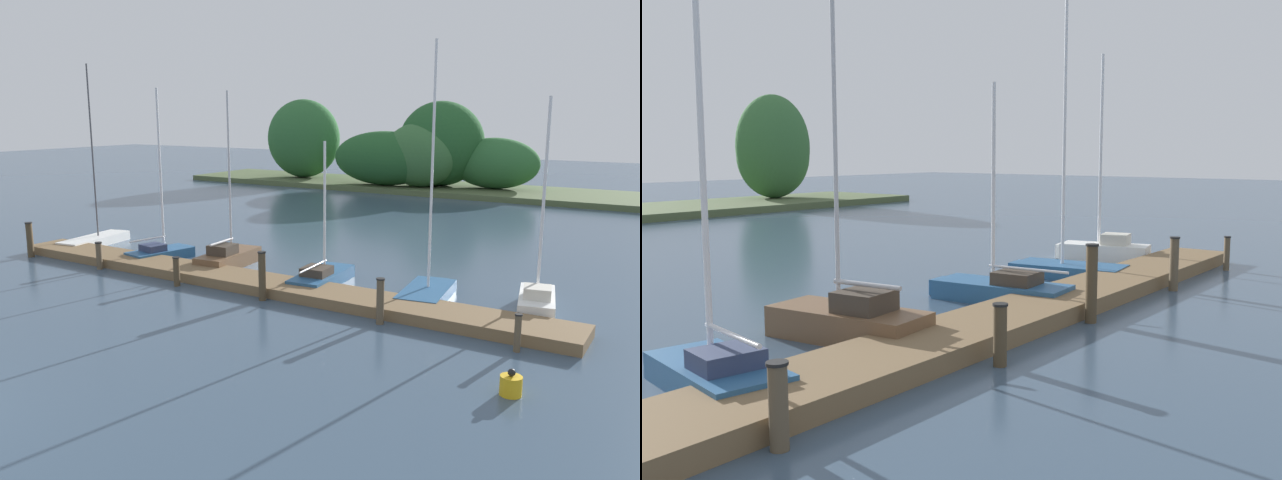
% 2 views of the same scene
% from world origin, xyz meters
% --- Properties ---
extents(dock_pier, '(22.67, 1.80, 0.35)m').
position_xyz_m(dock_pier, '(0.00, 12.54, 0.17)').
color(dock_pier, brown).
rests_on(dock_pier, ground).
extents(far_shore, '(52.79, 8.00, 7.14)m').
position_xyz_m(far_shore, '(-1.86, 42.02, 2.83)').
color(far_shore, '#4C5B38').
rests_on(far_shore, ground).
extents(sailboat_0, '(1.69, 3.93, 8.11)m').
position_xyz_m(sailboat_0, '(-10.29, 14.49, 0.29)').
color(sailboat_0, white).
rests_on(sailboat_0, ground).
extents(sailboat_1, '(1.67, 2.99, 6.97)m').
position_xyz_m(sailboat_1, '(-5.56, 13.92, 0.36)').
color(sailboat_1, '#285684').
rests_on(sailboat_1, ground).
extents(sailboat_2, '(1.56, 3.39, 6.82)m').
position_xyz_m(sailboat_2, '(-2.39, 14.50, 0.40)').
color(sailboat_2, brown).
rests_on(sailboat_2, ground).
extents(sailboat_3, '(1.52, 3.51, 5.05)m').
position_xyz_m(sailboat_3, '(2.18, 14.14, 0.31)').
color(sailboat_3, '#285684').
rests_on(sailboat_3, ground).
extents(sailboat_4, '(1.78, 3.35, 8.23)m').
position_xyz_m(sailboat_4, '(6.01, 14.51, 0.32)').
color(sailboat_4, '#285684').
rests_on(sailboat_4, ground).
extents(sailboat_5, '(1.61, 3.04, 6.49)m').
position_xyz_m(sailboat_5, '(9.39, 15.02, 0.40)').
color(sailboat_5, white).
rests_on(sailboat_5, ground).
extents(mooring_piling_0, '(0.30, 0.30, 1.49)m').
position_xyz_m(mooring_piling_0, '(-10.57, 11.32, 0.75)').
color(mooring_piling_0, '#4C3D28').
rests_on(mooring_piling_0, ground).
extents(mooring_piling_1, '(0.27, 0.27, 1.07)m').
position_xyz_m(mooring_piling_1, '(-6.38, 11.44, 0.54)').
color(mooring_piling_1, brown).
rests_on(mooring_piling_1, ground).
extents(mooring_piling_2, '(0.26, 0.26, 1.05)m').
position_xyz_m(mooring_piling_2, '(-2.06, 11.24, 0.53)').
color(mooring_piling_2, '#4C3D28').
rests_on(mooring_piling_2, ground).
extents(mooring_piling_3, '(0.27, 0.27, 1.63)m').
position_xyz_m(mooring_piling_3, '(1.55, 11.43, 0.82)').
color(mooring_piling_3, '#4C3D28').
rests_on(mooring_piling_3, ground).
extents(mooring_piling_4, '(0.26, 0.26, 1.37)m').
position_xyz_m(mooring_piling_4, '(5.86, 11.34, 0.69)').
color(mooring_piling_4, brown).
rests_on(mooring_piling_4, ground).
extents(mooring_piling_5, '(0.20, 0.20, 1.01)m').
position_xyz_m(mooring_piling_5, '(9.81, 11.24, 0.51)').
color(mooring_piling_5, brown).
rests_on(mooring_piling_5, ground).
extents(channel_buoy_0, '(0.48, 0.48, 0.60)m').
position_xyz_m(channel_buoy_0, '(10.39, 8.60, 0.23)').
color(channel_buoy_0, gold).
rests_on(channel_buoy_0, ground).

